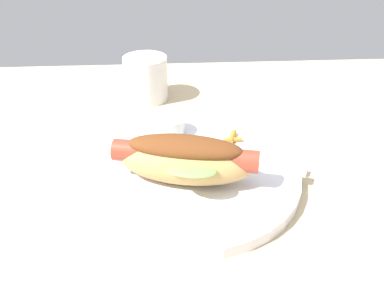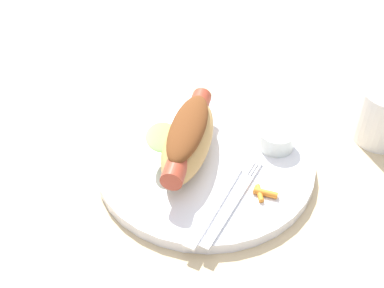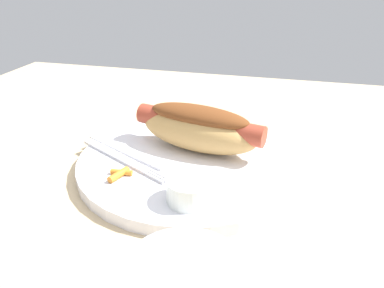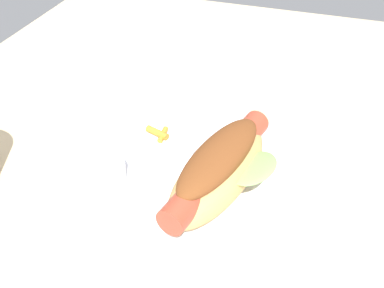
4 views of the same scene
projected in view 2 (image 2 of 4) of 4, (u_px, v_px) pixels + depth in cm
name	position (u px, v px, depth cm)	size (l,w,h in cm)	color
ground_plane	(199.00, 153.00, 71.65)	(120.00, 90.00, 1.80)	tan
plate	(205.00, 162.00, 67.66)	(29.84, 29.84, 1.60)	white
hot_dog	(188.00, 137.00, 65.32)	(18.47, 10.98, 6.28)	tan
sauce_ramekin	(276.00, 139.00, 68.13)	(4.99, 4.99, 2.62)	white
fork	(232.00, 203.00, 60.54)	(14.87, 8.74, 0.40)	silver
knife	(215.00, 205.00, 60.36)	(14.62, 1.40, 0.36)	silver
carrot_garnish	(263.00, 193.00, 61.61)	(2.72, 3.19, 0.85)	orange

